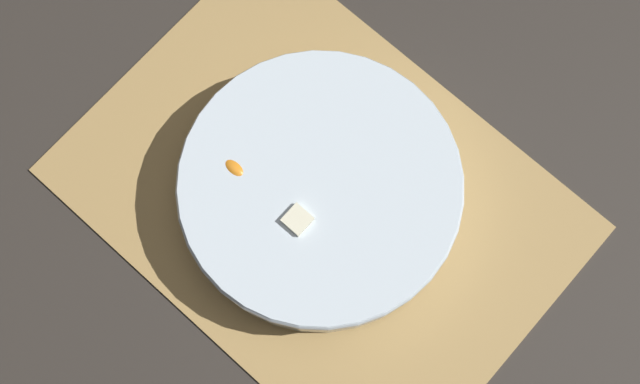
% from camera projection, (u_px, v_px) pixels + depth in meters
% --- Properties ---
extents(ground_plane, '(6.00, 6.00, 0.00)m').
position_uv_depth(ground_plane, '(320.00, 199.00, 0.93)').
color(ground_plane, '#2D2823').
extents(bamboo_mat_center, '(0.50, 0.36, 0.01)m').
position_uv_depth(bamboo_mat_center, '(320.00, 198.00, 0.93)').
color(bamboo_mat_center, '#A8844C').
rests_on(bamboo_mat_center, ground_plane).
extents(fruit_salad_bowl, '(0.29, 0.29, 0.06)m').
position_uv_depth(fruit_salad_bowl, '(320.00, 190.00, 0.89)').
color(fruit_salad_bowl, silver).
rests_on(fruit_salad_bowl, bamboo_mat_center).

